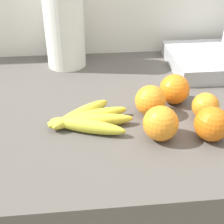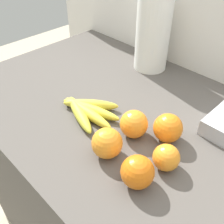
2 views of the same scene
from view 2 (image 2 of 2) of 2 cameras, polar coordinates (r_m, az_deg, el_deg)
The scene contains 7 objects.
banana_bunch at distance 0.80m, azimuth -5.48°, elevation 0.41°, with size 0.21×0.17×0.03m.
orange_back_right at distance 0.60m, azimuth 5.57°, elevation -12.87°, with size 0.08×0.08×0.08m, color orange.
orange_far_right at distance 0.65m, azimuth 11.73°, elevation -9.69°, with size 0.07×0.07×0.07m, color orange.
orange_right at distance 0.66m, azimuth -1.09°, elevation -6.80°, with size 0.08×0.08×0.08m, color orange.
orange_front at distance 0.71m, azimuth 4.80°, elevation -2.61°, with size 0.08×0.08×0.08m, color orange.
orange_center at distance 0.71m, azimuth 12.09°, elevation -3.43°, with size 0.08×0.08×0.08m, color orange.
paper_towel_roll at distance 1.00m, azimuth 8.89°, elevation 16.54°, with size 0.12×0.12×0.30m.
Camera 2 is at (0.16, -0.48, 1.41)m, focal length 41.95 mm.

